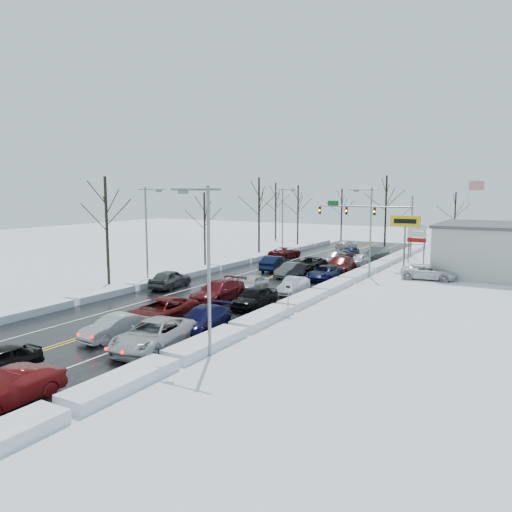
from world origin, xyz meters
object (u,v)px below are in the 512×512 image
Objects in this scene: traffic_signal_mast at (374,214)px; oncoming_car_0 at (275,270)px; tires_plus_sign at (405,225)px; flagpole at (469,212)px.

oncoming_car_0 is (-5.13, -19.24, -5.48)m from traffic_signal_mast.
flagpole reaches higher than tires_plus_sign.
traffic_signal_mast is 20.65m from oncoming_car_0.
flagpole reaches higher than traffic_signal_mast.
traffic_signal_mast is 11.90m from flagpole.
flagpole is (11.72, 2.01, 0.45)m from traffic_signal_mast.
flagpole is at bearing 71.56° from tires_plus_sign.
flagpole is at bearing 9.73° from traffic_signal_mast.
tires_plus_sign reaches higher than oncoming_car_0.
flagpole is 27.76m from oncoming_car_0.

